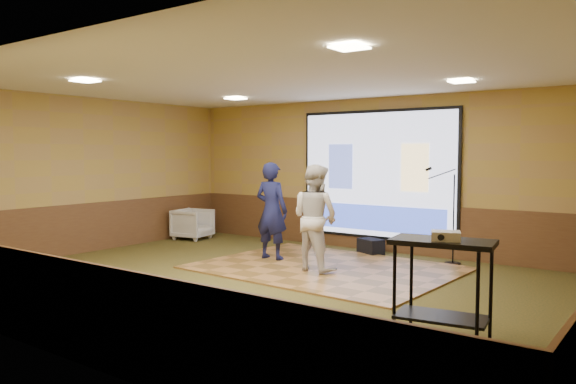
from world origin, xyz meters
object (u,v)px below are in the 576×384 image
Objects in this scene: projector_screen at (377,176)px; projector at (446,236)px; dance_floor at (326,268)px; player_right at (315,218)px; player_left at (272,211)px; banquet_chair at (193,224)px; duffel_bag at (371,247)px; mic_stand at (450,235)px; av_table at (442,269)px.

projector_screen is 5.44m from projector.
player_right is (-0.01, -0.32, 0.87)m from dance_floor.
player_left reaches higher than banquet_chair.
projector is 0.59× the size of duffel_bag.
player_right is at bearing 159.07° from player_left.
mic_stand is at bearing 87.31° from projector.
projector_screen is 3.14× the size of av_table.
dance_floor is at bearing 174.21° from player_left.
av_table is (2.89, -2.40, 0.74)m from dance_floor.
banquet_chair is (-4.00, -1.06, -1.14)m from projector_screen.
av_table is 1.42× the size of banquet_chair.
player_left is 1.64× the size of av_table.
player_right is 6.14× the size of projector.
banquet_chair is at bearing -10.02° from player_right.
banquet_chair is 1.58× the size of duffel_bag.
duffel_bag reaches higher than dance_floor.
projector reaches higher than av_table.
player_left is (-1.06, -1.99, -0.58)m from projector_screen.
mic_stand reaches higher than banquet_chair.
player_left is at bearing -158.34° from mic_stand.
projector is (4.11, -2.49, 0.21)m from player_left.
projector_screen reaches higher than player_left.
projector reaches higher than duffel_bag.
av_table is 2.25× the size of duffel_bag.
av_table is at bearing -80.33° from mic_stand.
projector_screen is at bearing 103.60° from duffel_bag.
player_left is 1.03× the size of mic_stand.
projector is 0.17× the size of mic_stand.
mic_stand is (-1.38, 4.05, -0.26)m from av_table.
duffel_bag is at bearing 125.78° from av_table.
mic_stand is at bearing -13.47° from projector_screen.
dance_floor is 2.42× the size of mic_stand.
av_table is at bearing -126.03° from banquet_chair.
banquet_chair is (-4.11, 1.29, -0.55)m from player_right.
av_table is 3.79× the size of projector.
player_right is at bearing -136.93° from mic_stand.
projector_screen is at bearing -121.63° from player_left.
av_table is (2.90, -2.09, -0.13)m from player_right.
player_right reaches higher than dance_floor.
av_table reaches higher than dance_floor.
projector_screen is 2.51m from dance_floor.
player_right is 3.65× the size of duffel_bag.
player_right is (1.16, -0.36, -0.01)m from player_left.
dance_floor is 1.47m from player_left.
projector_screen reaches higher than dance_floor.
player_left is (-1.17, 0.04, 0.88)m from dance_floor.
player_left reaches higher than mic_stand.
dance_floor is 3.97m from projector.
mic_stand is at bearing 47.46° from dance_floor.
dance_floor is at bearing -84.53° from player_right.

